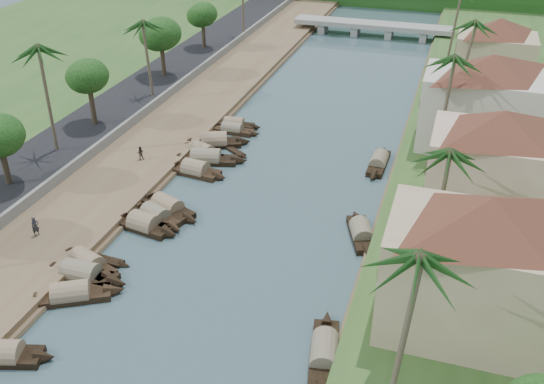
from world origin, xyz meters
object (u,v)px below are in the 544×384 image
(bridge, at_px, (373,26))
(sampan_1, at_px, (4,355))
(person_near, at_px, (35,226))
(building_near, at_px, (479,265))

(bridge, xyz_separation_m, sampan_1, (-10.13, -85.47, -1.31))
(sampan_1, xyz_separation_m, person_near, (-6.35, 12.31, 1.27))
(person_near, bearing_deg, bridge, 16.07)
(building_near, distance_m, person_near, 35.80)
(bridge, bearing_deg, sampan_1, -96.76)
(person_near, bearing_deg, sampan_1, -123.93)
(building_near, distance_m, sampan_1, 31.86)
(bridge, distance_m, person_near, 74.99)
(building_near, bearing_deg, person_near, 178.64)
(bridge, relative_size, building_near, 1.89)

